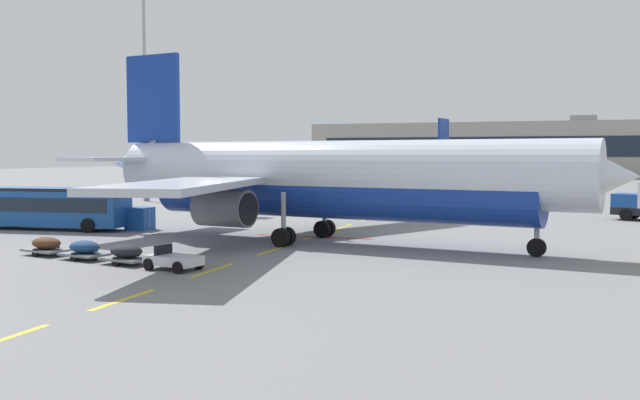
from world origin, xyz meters
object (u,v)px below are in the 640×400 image
apron_shuttle_bus (47,205)px  airliner_foreground (326,178)px  baggage_train (105,251)px  uld_cargo_container (140,218)px  apron_light_mast_near (144,45)px  airliner_mid_left (468,170)px

apron_shuttle_bus → airliner_foreground: bearing=-2.0°
apron_shuttle_bus → baggage_train: 17.72m
baggage_train → airliner_foreground: bearing=53.5°
apron_shuttle_bus → uld_cargo_container: 6.79m
apron_shuttle_bus → apron_light_mast_near: 34.37m
airliner_foreground → baggage_train: (-7.98, -10.79, -3.42)m
airliner_foreground → uld_cargo_container: 15.52m
airliner_foreground → apron_light_mast_near: (-31.70, 29.36, 13.81)m
baggage_train → uld_cargo_container: bearing=117.2°
apron_shuttle_bus → baggage_train: (13.39, -11.54, -1.22)m
uld_cargo_container → airliner_foreground: bearing=-10.5°
airliner_foreground → apron_shuttle_bus: airliner_foreground is taller
airliner_mid_left → apron_shuttle_bus: size_ratio=2.30×
apron_shuttle_bus → apron_light_mast_near: (-10.33, 28.61, 16.01)m
airliner_mid_left → apron_light_mast_near: (-32.65, -30.59, 14.56)m
airliner_foreground → airliner_mid_left: bearing=89.1°
baggage_train → airliner_mid_left: bearing=82.8°
airliner_mid_left → apron_shuttle_bus: airliner_mid_left is taller
baggage_train → uld_cargo_container: (-6.97, 13.55, 0.27)m
airliner_foreground → airliner_mid_left: size_ratio=1.23×
apron_shuttle_bus → baggage_train: apron_shuttle_bus is taller
airliner_foreground → baggage_train: size_ratio=2.99×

